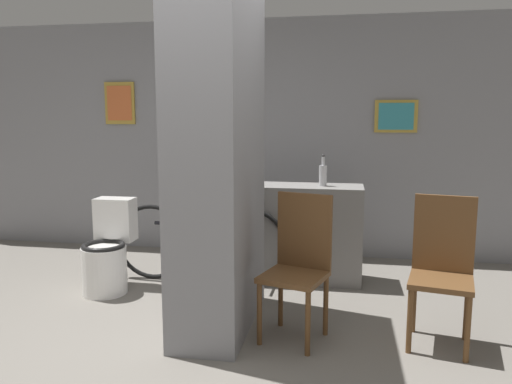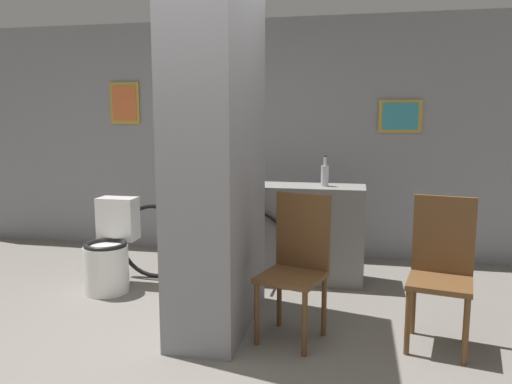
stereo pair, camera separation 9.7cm
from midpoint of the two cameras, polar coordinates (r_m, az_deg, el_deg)
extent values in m
plane|color=slate|center=(3.44, -7.58, -18.22)|extent=(14.00, 14.00, 0.00)
cube|color=gray|center=(5.62, 0.99, 6.10)|extent=(8.00, 0.06, 2.60)
cube|color=#B79338|center=(6.08, -14.31, 9.80)|extent=(0.36, 0.02, 0.48)
cube|color=#D86633|center=(6.06, -14.36, 9.80)|extent=(0.30, 0.01, 0.39)
cube|color=#B79338|center=(5.50, 16.64, 8.29)|extent=(0.44, 0.02, 0.34)
cube|color=teal|center=(5.48, 16.66, 8.29)|extent=(0.36, 0.01, 0.28)
cube|color=gray|center=(3.60, -3.63, 4.67)|extent=(0.48, 1.16, 2.60)
cylinder|color=black|center=(3.45, -8.75, 8.57)|extent=(0.03, 0.40, 0.40)
cylinder|color=red|center=(3.46, -8.99, 8.56)|extent=(0.01, 0.07, 0.07)
cube|color=gray|center=(4.78, 4.26, -4.61)|extent=(1.43, 0.44, 0.91)
cylinder|color=white|center=(4.65, -16.14, -8.46)|extent=(0.39, 0.39, 0.42)
torus|color=black|center=(4.59, -16.26, -5.81)|extent=(0.37, 0.37, 0.04)
cube|color=white|center=(4.77, -14.93, -2.95)|extent=(0.35, 0.20, 0.39)
cylinder|color=brown|center=(3.49, 0.91, -13.76)|extent=(0.04, 0.04, 0.44)
cylinder|color=brown|center=(3.35, 6.43, -14.77)|extent=(0.04, 0.04, 0.44)
cylinder|color=brown|center=(3.78, 3.43, -11.95)|extent=(0.04, 0.04, 0.44)
cylinder|color=brown|center=(3.66, 8.55, -12.77)|extent=(0.04, 0.04, 0.44)
cube|color=brown|center=(3.48, 4.88, -9.66)|extent=(0.51, 0.51, 0.04)
cube|color=brown|center=(3.57, 6.15, -4.43)|extent=(0.40, 0.15, 0.54)
cylinder|color=brown|center=(3.51, 17.72, -14.03)|extent=(0.04, 0.04, 0.44)
cylinder|color=brown|center=(3.50, 23.64, -14.42)|extent=(0.04, 0.04, 0.44)
cylinder|color=brown|center=(3.84, 18.25, -12.08)|extent=(0.04, 0.04, 0.44)
cylinder|color=brown|center=(3.83, 23.61, -12.42)|extent=(0.04, 0.04, 0.44)
cube|color=brown|center=(3.59, 21.01, -9.68)|extent=(0.48, 0.48, 0.04)
cube|color=brown|center=(3.69, 21.37, -4.56)|extent=(0.40, 0.11, 0.54)
torus|color=black|center=(4.89, -11.00, -5.56)|extent=(0.73, 0.04, 0.73)
torus|color=black|center=(4.62, 0.00, -6.24)|extent=(0.73, 0.04, 0.73)
cylinder|color=black|center=(4.69, -5.69, -3.68)|extent=(0.87, 0.04, 0.04)
cylinder|color=black|center=(4.76, -8.42, -3.54)|extent=(0.03, 0.03, 0.38)
cylinder|color=black|center=(4.58, -0.58, -3.93)|extent=(0.03, 0.03, 0.34)
cube|color=black|center=(4.72, -8.48, -1.07)|extent=(0.16, 0.06, 0.04)
cylinder|color=#262626|center=(4.55, -0.59, -1.82)|extent=(0.03, 0.42, 0.03)
cylinder|color=silver|center=(4.65, 8.47, 1.83)|extent=(0.07, 0.07, 0.19)
cylinder|color=silver|center=(4.64, 8.51, 3.49)|extent=(0.03, 0.03, 0.08)
sphere|color=#333333|center=(4.63, 8.52, 4.10)|extent=(0.03, 0.03, 0.03)
camera|label=1|loc=(0.05, -89.30, 0.11)|focal=35.00mm
camera|label=2|loc=(0.05, 90.70, -0.11)|focal=35.00mm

